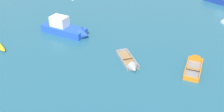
% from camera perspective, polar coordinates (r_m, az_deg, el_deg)
% --- Properties ---
extents(motor_launch_blue_midfield_right, '(5.54, 4.42, 2.13)m').
position_cam_1_polar(motor_launch_blue_midfield_right, '(27.74, -10.10, 6.02)').
color(motor_launch_blue_midfield_right, blue).
rests_on(motor_launch_blue_midfield_right, ground_plane).
extents(rowboat_orange_near_right, '(2.79, 3.91, 1.12)m').
position_cam_1_polar(rowboat_orange_near_right, '(23.44, 18.06, -1.40)').
color(rowboat_orange_near_right, gray).
rests_on(rowboat_orange_near_right, ground_plane).
extents(rowboat_grey_back_row_right, '(1.78, 3.74, 1.00)m').
position_cam_1_polar(rowboat_grey_back_row_right, '(22.04, 4.26, -2.04)').
color(rowboat_grey_back_row_right, '#99754C').
rests_on(rowboat_grey_back_row_right, ground_plane).
extents(mooring_buoy_trailing, '(0.44, 0.44, 0.44)m').
position_cam_1_polar(mooring_buoy_trailing, '(38.15, -8.78, 12.35)').
color(mooring_buoy_trailing, silver).
rests_on(mooring_buoy_trailing, ground_plane).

